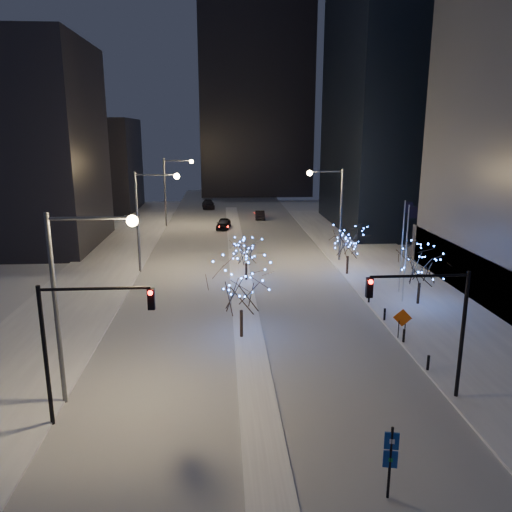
{
  "coord_description": "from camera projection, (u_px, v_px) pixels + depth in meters",
  "views": [
    {
      "loc": [
        -1.68,
        -22.0,
        13.69
      ],
      "look_at": [
        0.71,
        12.85,
        5.0
      ],
      "focal_mm": 35.0,
      "sensor_mm": 36.0,
      "label": 1
    }
  ],
  "objects": [
    {
      "name": "flagpoles",
      "position": [
        405.0,
        243.0,
        41.15
      ],
      "size": [
        1.35,
        2.6,
        8.0
      ],
      "color": "silver",
      "rests_on": "east_sidewalk"
    },
    {
      "name": "horizon_block",
      "position": [
        255.0,
        98.0,
        109.12
      ],
      "size": [
        24.0,
        14.0,
        42.0
      ],
      "primitive_type": "cube",
      "color": "black",
      "rests_on": "ground"
    },
    {
      "name": "holiday_tree_median_near",
      "position": [
        241.0,
        288.0,
        33.17
      ],
      "size": [
        4.94,
        4.94,
        5.38
      ],
      "color": "black",
      "rests_on": "median"
    },
    {
      "name": "wayfinding_sign",
      "position": [
        391.0,
        455.0,
        18.75
      ],
      "size": [
        0.54,
        0.19,
        3.06
      ],
      "rotation": [
        0.0,
        0.0,
        -0.22
      ],
      "color": "black",
      "rests_on": "ground"
    },
    {
      "name": "road",
      "position": [
        237.0,
        252.0,
        58.6
      ],
      "size": [
        20.0,
        130.0,
        0.02
      ],
      "primitive_type": "cube",
      "color": "#A4A9B3",
      "rests_on": "ground"
    },
    {
      "name": "east_sidewalk",
      "position": [
        408.0,
        287.0,
        45.06
      ],
      "size": [
        10.0,
        90.0,
        0.15
      ],
      "primitive_type": "cube",
      "color": "white",
      "rests_on": "ground"
    },
    {
      "name": "street_lamp_w_near",
      "position": [
        75.0,
        283.0,
        24.49
      ],
      "size": [
        4.4,
        0.56,
        10.0
      ],
      "color": "#595E66",
      "rests_on": "ground"
    },
    {
      "name": "car_mid",
      "position": [
        260.0,
        215.0,
        80.73
      ],
      "size": [
        1.63,
        4.29,
        1.4
      ],
      "primitive_type": "imported",
      "rotation": [
        0.0,
        0.0,
        3.11
      ],
      "color": "black",
      "rests_on": "ground"
    },
    {
      "name": "holiday_tree_plaza_far",
      "position": [
        348.0,
        242.0,
        48.33
      ],
      "size": [
        3.77,
        3.77,
        4.87
      ],
      "color": "black",
      "rests_on": "east_sidewalk"
    },
    {
      "name": "car_far",
      "position": [
        208.0,
        204.0,
        91.77
      ],
      "size": [
        2.56,
        5.47,
        1.54
      ],
      "primitive_type": "imported",
      "rotation": [
        0.0,
        0.0,
        0.08
      ],
      "color": "black",
      "rests_on": "ground"
    },
    {
      "name": "traffic_signal_east",
      "position": [
        435.0,
        314.0,
        25.13
      ],
      "size": [
        5.26,
        0.43,
        7.0
      ],
      "color": "black",
      "rests_on": "ground"
    },
    {
      "name": "construction_sign",
      "position": [
        402.0,
        320.0,
        33.5
      ],
      "size": [
        1.23,
        0.33,
        2.06
      ],
      "rotation": [
        0.0,
        0.0,
        -0.23
      ],
      "color": "black",
      "rests_on": "east_sidewalk"
    },
    {
      "name": "filler_west_far",
      "position": [
        85.0,
        165.0,
        88.82
      ],
      "size": [
        18.0,
        16.0,
        16.0
      ],
      "primitive_type": "cube",
      "color": "black",
      "rests_on": "ground"
    },
    {
      "name": "street_lamp_w_mid",
      "position": [
        148.0,
        208.0,
        48.69
      ],
      "size": [
        4.4,
        0.56,
        10.0
      ],
      "color": "#595E66",
      "rests_on": "ground"
    },
    {
      "name": "traffic_signal_west",
      "position": [
        77.0,
        331.0,
        23.0
      ],
      "size": [
        5.26,
        0.43,
        7.0
      ],
      "color": "black",
      "rests_on": "ground"
    },
    {
      "name": "car_near",
      "position": [
        224.0,
        224.0,
        72.44
      ],
      "size": [
        2.43,
        4.72,
        1.54
      ],
      "primitive_type": "imported",
      "rotation": [
        0.0,
        0.0,
        -0.14
      ],
      "color": "black",
      "rests_on": "ground"
    },
    {
      "name": "median",
      "position": [
        239.0,
        262.0,
        53.74
      ],
      "size": [
        2.0,
        80.0,
        0.15
      ],
      "primitive_type": "cube",
      "color": "white",
      "rests_on": "ground"
    },
    {
      "name": "street_lamp_east",
      "position": [
        333.0,
        202.0,
        52.87
      ],
      "size": [
        3.9,
        0.56,
        10.0
      ],
      "color": "#595E66",
      "rests_on": "ground"
    },
    {
      "name": "street_lamp_w_far",
      "position": [
        172.0,
        183.0,
        72.9
      ],
      "size": [
        4.4,
        0.56,
        10.0
      ],
      "color": "#595E66",
      "rests_on": "ground"
    },
    {
      "name": "ground",
      "position": [
        259.0,
        416.0,
        24.72
      ],
      "size": [
        160.0,
        160.0,
        0.0
      ],
      "primitive_type": "plane",
      "color": "silver",
      "rests_on": "ground"
    },
    {
      "name": "west_sidewalk",
      "position": [
        81.0,
        294.0,
        43.13
      ],
      "size": [
        8.0,
        90.0,
        0.15
      ],
      "primitive_type": "cube",
      "color": "white",
      "rests_on": "ground"
    },
    {
      "name": "holiday_tree_plaza_near",
      "position": [
        421.0,
        265.0,
        39.77
      ],
      "size": [
        4.87,
        4.87,
        5.1
      ],
      "color": "black",
      "rests_on": "east_sidewalk"
    },
    {
      "name": "bollards",
      "position": [
        394.0,
        324.0,
        34.93
      ],
      "size": [
        0.16,
        12.16,
        0.9
      ],
      "color": "black",
      "rests_on": "east_sidewalk"
    },
    {
      "name": "holiday_tree_median_far",
      "position": [
        246.0,
        252.0,
        46.47
      ],
      "size": [
        3.1,
        3.1,
        4.04
      ],
      "color": "black",
      "rests_on": "median"
    }
  ]
}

